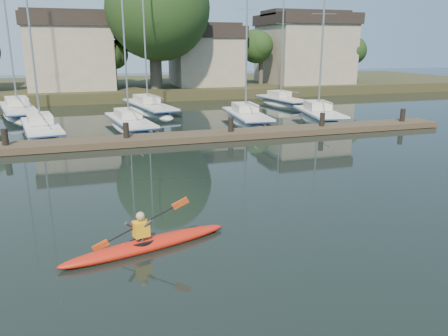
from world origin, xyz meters
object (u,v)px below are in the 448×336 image
object	(u,v)px
sailboat_1	(42,137)
sailboat_2	(130,130)
kayak	(146,242)
sailboat_5	(19,118)
dock	(181,137)
sailboat_6	(149,114)
sailboat_4	(318,123)
sailboat_3	(246,124)
sailboat_7	(281,106)

from	to	relation	value
sailboat_1	sailboat_2	size ratio (longest dim) A/B	0.96
kayak	sailboat_2	bearing A→B (deg)	70.34
kayak	sailboat_1	size ratio (longest dim) A/B	0.35
sailboat_1	sailboat_5	distance (m)	9.03
kayak	dock	size ratio (longest dim) A/B	0.14
kayak	sailboat_2	size ratio (longest dim) A/B	0.33
dock	kayak	bearing A→B (deg)	-105.79
sailboat_2	dock	bearing A→B (deg)	-74.24
kayak	sailboat_6	world-z (taller)	sailboat_6
sailboat_2	sailboat_1	bearing A→B (deg)	177.77
dock	sailboat_6	bearing A→B (deg)	90.24
kayak	sailboat_1	world-z (taller)	sailboat_1
sailboat_4	sailboat_5	bearing A→B (deg)	167.34
dock	sailboat_1	xyz separation A→B (m)	(-7.69, 4.57, -0.39)
sailboat_2	sailboat_4	xyz separation A→B (m)	(13.47, -0.94, -0.03)
sailboat_4	sailboat_5	distance (m)	23.08
sailboat_1	sailboat_5	size ratio (longest dim) A/B	0.82
sailboat_1	sailboat_3	size ratio (longest dim) A/B	1.02
sailboat_2	sailboat_6	world-z (taller)	sailboat_6
dock	sailboat_2	distance (m)	5.66
kayak	sailboat_5	world-z (taller)	sailboat_5
dock	sailboat_5	size ratio (longest dim) A/B	2.07
sailboat_7	dock	bearing A→B (deg)	-141.43
sailboat_3	sailboat_4	xyz separation A→B (m)	(5.31, -0.86, -0.01)
sailboat_1	sailboat_5	xyz separation A→B (m)	(-2.36, 8.72, -0.02)
dock	sailboat_3	xyz separation A→B (m)	(5.85, 5.08, -0.40)
sailboat_6	kayak	bearing A→B (deg)	-108.40
kayak	sailboat_5	distance (m)	27.18
sailboat_3	sailboat_4	distance (m)	5.38
sailboat_7	sailboat_1	bearing A→B (deg)	-165.03
dock	sailboat_4	world-z (taller)	sailboat_4
sailboat_1	sailboat_6	world-z (taller)	sailboat_6
sailboat_1	sailboat_4	xyz separation A→B (m)	(18.85, -0.36, -0.02)
sailboat_3	sailboat_5	xyz separation A→B (m)	(-15.91, 8.22, -0.01)
sailboat_6	sailboat_4	bearing A→B (deg)	-45.76
kayak	sailboat_2	world-z (taller)	sailboat_2
dock	sailboat_6	world-z (taller)	sailboat_6
kayak	sailboat_1	bearing A→B (deg)	87.40
sailboat_2	sailboat_5	world-z (taller)	sailboat_5
sailboat_2	sailboat_5	xyz separation A→B (m)	(-7.75, 8.14, -0.03)
sailboat_1	sailboat_6	distance (m)	10.82
sailboat_1	sailboat_3	bearing A→B (deg)	-7.43
sailboat_5	sailboat_4	bearing A→B (deg)	-35.03
kayak	sailboat_1	xyz separation A→B (m)	(-3.97, 17.71, -0.36)
sailboat_2	sailboat_3	size ratio (longest dim) A/B	1.07
sailboat_1	sailboat_7	xyz separation A→B (m)	(20.04, 8.68, -0.00)
dock	sailboat_2	size ratio (longest dim) A/B	2.41
kayak	dock	distance (m)	13.65
sailboat_3	sailboat_7	distance (m)	10.44
sailboat_1	sailboat_6	bearing A→B (deg)	35.51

